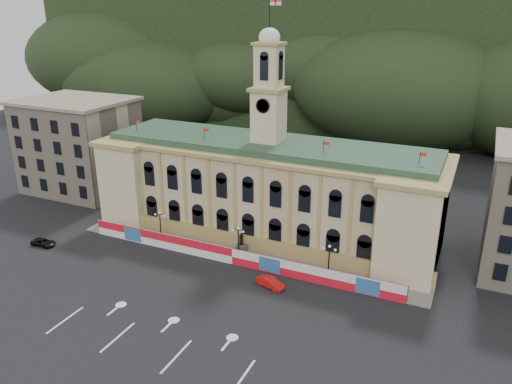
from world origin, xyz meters
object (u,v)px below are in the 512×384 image
at_px(black_suv, 43,242).
at_px(red_sedan, 270,282).
at_px(lamp_center, 238,240).
at_px(statue, 241,248).

bearing_deg(black_suv, red_sedan, -87.88).
height_order(lamp_center, red_sedan, lamp_center).
height_order(statue, red_sedan, statue).
height_order(statue, black_suv, statue).
distance_m(statue, lamp_center, 2.14).
height_order(lamp_center, black_suv, lamp_center).
relative_size(statue, red_sedan, 0.84).
height_order(statue, lamp_center, lamp_center).
bearing_deg(red_sedan, statue, 64.73).
xyz_separation_m(statue, red_sedan, (7.58, -6.55, -0.50)).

